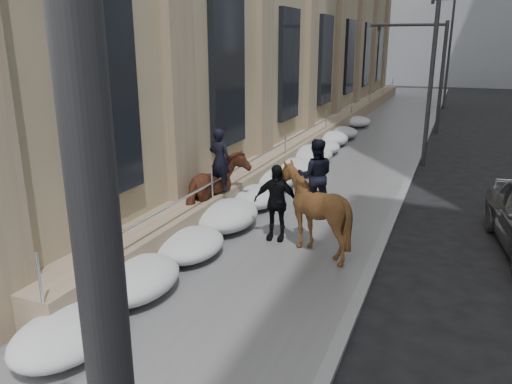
# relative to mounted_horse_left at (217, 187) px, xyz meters

# --- Properties ---
(ground) EXTENTS (140.00, 140.00, 0.00)m
(ground) POSITION_rel_mounted_horse_left_xyz_m (1.81, -4.33, -1.14)
(ground) COLOR black
(ground) RESTS_ON ground
(sidewalk) EXTENTS (5.00, 80.00, 0.12)m
(sidewalk) POSITION_rel_mounted_horse_left_xyz_m (1.81, 5.67, -1.08)
(sidewalk) COLOR #555558
(sidewalk) RESTS_ON ground
(curb) EXTENTS (0.24, 80.00, 0.12)m
(curb) POSITION_rel_mounted_horse_left_xyz_m (4.43, 5.67, -1.08)
(curb) COLOR slate
(curb) RESTS_ON ground
(bg_building_far) EXTENTS (24.00, 12.00, 20.00)m
(bg_building_far) POSITION_rel_mounted_horse_left_xyz_m (-4.19, 67.67, 8.86)
(bg_building_far) COLOR gray
(bg_building_far) RESTS_ON ground
(streetlight_near) EXTENTS (1.71, 0.24, 8.00)m
(streetlight_near) POSITION_rel_mounted_horse_left_xyz_m (4.55, -10.33, 3.44)
(streetlight_near) COLOR #2D2D30
(streetlight_near) RESTS_ON ground
(streetlight_mid) EXTENTS (1.71, 0.24, 8.00)m
(streetlight_mid) POSITION_rel_mounted_horse_left_xyz_m (4.55, 9.67, 3.44)
(streetlight_mid) COLOR #2D2D30
(streetlight_mid) RESTS_ON ground
(streetlight_far) EXTENTS (1.71, 0.24, 8.00)m
(streetlight_far) POSITION_rel_mounted_horse_left_xyz_m (4.55, 29.67, 3.44)
(streetlight_far) COLOR #2D2D30
(streetlight_far) RESTS_ON ground
(traffic_signal) EXTENTS (4.10, 0.22, 6.00)m
(traffic_signal) POSITION_rel_mounted_horse_left_xyz_m (3.89, 17.67, 2.86)
(traffic_signal) COLOR #2D2D30
(traffic_signal) RESTS_ON ground
(snow_bank) EXTENTS (1.70, 18.10, 0.76)m
(snow_bank) POSITION_rel_mounted_horse_left_xyz_m (0.39, 3.78, -0.67)
(snow_bank) COLOR silver
(snow_bank) RESTS_ON sidewalk
(mounted_horse_left) EXTENTS (1.23, 2.32, 2.61)m
(mounted_horse_left) POSITION_rel_mounted_horse_left_xyz_m (0.00, 0.00, 0.00)
(mounted_horse_left) COLOR #522818
(mounted_horse_left) RESTS_ON sidewalk
(mounted_horse_right) EXTENTS (2.18, 2.31, 2.70)m
(mounted_horse_right) POSITION_rel_mounted_horse_left_xyz_m (2.95, -0.89, 0.12)
(mounted_horse_right) COLOR #432913
(mounted_horse_right) RESTS_ON sidewalk
(pedestrian) EXTENTS (1.17, 0.57, 1.94)m
(pedestrian) POSITION_rel_mounted_horse_left_xyz_m (1.89, -0.53, -0.05)
(pedestrian) COLOR black
(pedestrian) RESTS_ON sidewalk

